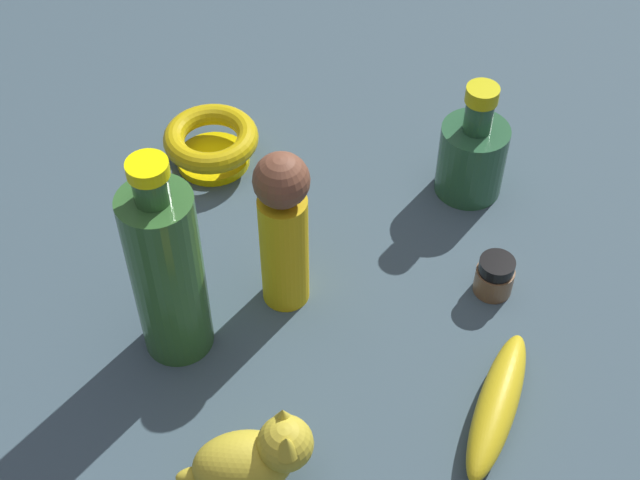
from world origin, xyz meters
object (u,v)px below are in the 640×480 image
object	(u,v)px
nail_polish_jar	(495,276)
bottle_tall	(167,271)
banana	(497,405)
bowl	(211,142)
person_figure_adult	(283,229)
bottle_short	(472,154)
cat_figurine	(255,457)

from	to	relation	value
nail_polish_jar	bottle_tall	bearing A→B (deg)	-82.60
banana	bowl	world-z (taller)	bowl
bowl	person_figure_adult	bearing A→B (deg)	20.53
bottle_short	bottle_tall	size ratio (longest dim) A/B	0.61
bottle_short	person_figure_adult	bearing A→B (deg)	-56.19
bottle_short	cat_figurine	distance (m)	0.44
bowl	banana	bearing A→B (deg)	35.98
bottle_tall	person_figure_adult	size ratio (longest dim) A/B	1.25
cat_figurine	banana	bearing A→B (deg)	102.27
bottle_tall	nail_polish_jar	distance (m)	0.34
banana	person_figure_adult	distance (m)	0.27
bottle_short	person_figure_adult	size ratio (longest dim) A/B	0.76
person_figure_adult	cat_figurine	size ratio (longest dim) A/B	1.57
banana	nail_polish_jar	xyz separation A→B (m)	(-0.15, 0.03, 0.00)
bottle_short	bowl	distance (m)	0.31
bowl	person_figure_adult	distance (m)	0.24
banana	bowl	bearing A→B (deg)	61.72
bowl	cat_figurine	bearing A→B (deg)	6.01
bottle_tall	cat_figurine	distance (m)	0.19
bottle_short	person_figure_adult	xyz separation A→B (m)	(0.15, -0.22, 0.05)
banana	nail_polish_jar	size ratio (longest dim) A/B	3.77
banana	person_figure_adult	world-z (taller)	person_figure_adult
bottle_tall	banana	distance (m)	0.34
bottle_tall	banana	bearing A→B (deg)	69.94
nail_polish_jar	bottle_short	bearing A→B (deg)	179.78
person_figure_adult	bowl	bearing A→B (deg)	-159.47
banana	bowl	xyz separation A→B (m)	(-0.38, -0.27, 0.01)
person_figure_adult	cat_figurine	xyz separation A→B (m)	(0.21, -0.04, -0.06)
banana	nail_polish_jar	distance (m)	0.16
banana	nail_polish_jar	bearing A→B (deg)	15.57
bottle_short	banana	xyz separation A→B (m)	(0.31, -0.03, -0.03)
bowl	person_figure_adult	size ratio (longest dim) A/B	0.58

